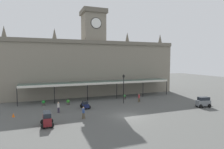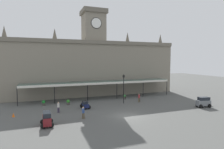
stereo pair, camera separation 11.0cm
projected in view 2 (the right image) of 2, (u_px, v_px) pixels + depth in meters
The scene contains 14 objects.
ground_plane at pixel (128, 116), 27.50m from camera, with size 140.00×140.00×0.00m, color #50514E.
station_building at pixel (94, 66), 44.74m from camera, with size 38.95×6.73×19.69m.
entrance_canopy at pixel (101, 82), 39.77m from camera, with size 31.74×3.26×3.68m.
car_navy_sedan at pixel (85, 105), 31.86m from camera, with size 1.59×2.10×1.19m.
car_maroon_van at pixel (47, 120), 23.31m from camera, with size 1.63×2.42×1.77m.
car_grey_van at pixel (203, 103), 32.61m from camera, with size 2.51×1.83×1.77m.
pedestrian_crossing_forecourt at pixel (58, 107), 29.27m from camera, with size 0.34×0.34×1.67m.
pedestrian_beside_cars at pixel (83, 112), 26.17m from camera, with size 0.35×0.34×1.67m.
pedestrian_near_entrance at pixel (139, 97), 36.53m from camera, with size 0.39×0.34×1.67m.
victorian_lamppost at pixel (124, 86), 35.30m from camera, with size 0.30×0.30×5.49m.
traffic_cone at pixel (13, 115), 27.05m from camera, with size 0.40×0.40×0.57m, color orange.
planter_forecourt_centre at pixel (68, 102), 34.30m from camera, with size 0.60×0.60×0.96m.
planter_near_kerb at pixel (124, 97), 39.39m from camera, with size 0.60×0.60×0.96m.
planter_by_canopy at pixel (44, 103), 33.77m from camera, with size 0.60×0.60×0.96m.
Camera 2 is at (-11.56, -24.45, 8.17)m, focal length 30.25 mm.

